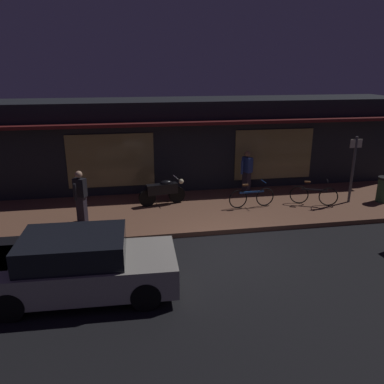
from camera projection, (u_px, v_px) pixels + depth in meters
The scene contains 11 objects.
ground_plane at pixel (227, 250), 10.76m from camera, with size 60.00×60.00×0.00m, color black.
sidewalk_slab at pixel (205, 210), 13.55m from camera, with size 18.00×4.00×0.15m, color brown.
storefront_building at pixel (189, 143), 16.19m from camera, with size 18.00×3.30×3.60m.
motorcycle at pixel (163, 191), 13.71m from camera, with size 1.69×0.60×0.97m.
bicycle_parked at pixel (252, 197), 13.49m from camera, with size 1.66×0.42×0.91m.
bicycle_extra at pixel (314, 195), 13.72m from camera, with size 1.54×0.72×0.91m.
person_photographer at pixel (81, 196), 12.03m from camera, with size 0.44×0.58×1.67m.
person_bystander at pixel (247, 171), 14.81m from camera, with size 0.59×0.44×1.67m.
sign_post at pixel (353, 166), 13.69m from camera, with size 0.44×0.09×2.40m.
trash_bin at pixel (383, 189), 13.99m from camera, with size 0.48×0.48×0.93m.
parked_car_far at pixel (80, 265), 8.47m from camera, with size 4.16×1.90×1.42m.
Camera 1 is at (-2.66, -9.42, 4.86)m, focal length 36.22 mm.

